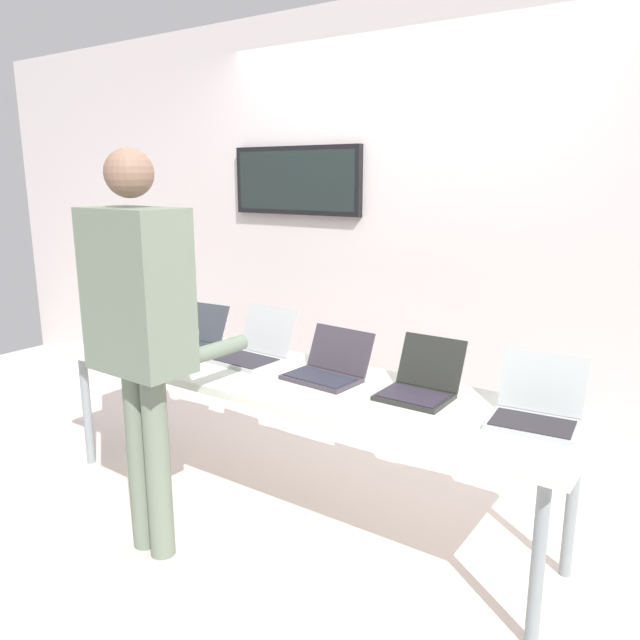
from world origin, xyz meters
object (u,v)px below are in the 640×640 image
laptop_station_1 (255,349)px  laptop_station_2 (328,367)px  workbench (288,385)px  equipment_box (135,306)px  laptop_station_3 (421,383)px  laptop_station_4 (536,408)px  person (141,319)px  laptop_station_0 (193,337)px

laptop_station_1 → laptop_station_2: 0.49m
workbench → laptop_station_2: size_ratio=7.53×
equipment_box → laptop_station_3: (1.84, 0.06, -0.14)m
laptop_station_1 → equipment_box: bearing=-176.0°
laptop_station_2 → laptop_station_4: bearing=0.8°
laptop_station_4 → workbench: bearing=-175.4°
person → laptop_station_3: bearing=37.4°
workbench → laptop_station_2: laptop_station_2 is taller
laptop_station_2 → person: bearing=-124.7°
laptop_station_2 → laptop_station_4: size_ratio=1.03×
laptop_station_4 → equipment_box: bearing=-179.0°
laptop_station_0 → laptop_station_4: 1.93m
laptop_station_0 → laptop_station_1: 0.46m
equipment_box → laptop_station_2: size_ratio=1.04×
equipment_box → laptop_station_1: size_ratio=1.02×
workbench → laptop_station_3: (0.66, 0.11, 0.10)m
equipment_box → laptop_station_4: bearing=1.0°
workbench → person: 0.80m
workbench → equipment_box: bearing=177.5°
equipment_box → person: 1.12m
workbench → laptop_station_0: (-0.77, 0.11, 0.10)m
laptop_station_0 → laptop_station_4: laptop_station_4 is taller
workbench → laptop_station_4: (1.17, 0.09, 0.11)m
workbench → laptop_station_3: laptop_station_3 is taller
laptop_station_0 → person: person is taller
laptop_station_0 → laptop_station_2: size_ratio=0.94×
laptop_station_4 → laptop_station_2: bearing=-179.2°
equipment_box → laptop_station_2: bearing=1.2°
equipment_box → laptop_station_2: (1.37, 0.03, -0.14)m
laptop_station_3 → laptop_station_2: bearing=-176.4°
laptop_station_1 → laptop_station_0: bearing=-179.7°
laptop_station_3 → laptop_station_4: size_ratio=0.93×
laptop_station_2 → person: person is taller
laptop_station_3 → person: (-0.96, -0.73, 0.31)m
laptop_station_1 → laptop_station_2: laptop_station_1 is taller
laptop_station_3 → laptop_station_4: 0.51m
equipment_box → laptop_station_4: equipment_box is taller
laptop_station_2 → laptop_station_1: bearing=176.3°
laptop_station_3 → laptop_station_4: (0.51, -0.02, 0.00)m
equipment_box → laptop_station_4: 2.35m
laptop_station_4 → person: 1.66m
laptop_station_1 → laptop_station_3: (0.97, -0.00, -0.00)m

